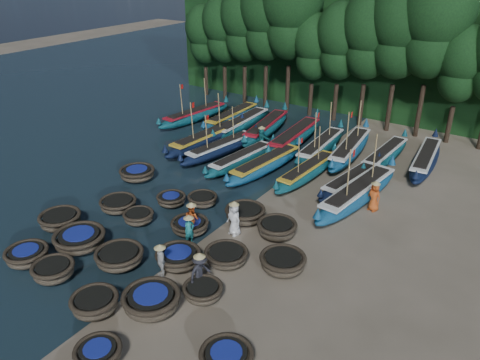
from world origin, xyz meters
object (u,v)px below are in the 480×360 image
Objects in this scene: coracle_14 at (203,291)px; fisherman_0 at (234,218)px; coracle_12 at (119,257)px; long_boat_5 at (266,164)px; fisherman_4 at (161,260)px; coracle_20 at (137,173)px; coracle_8 at (151,300)px; coracle_11 at (80,239)px; coracle_5 at (27,255)px; long_boat_13 at (295,136)px; coracle_24 at (277,228)px; coracle_13 at (178,257)px; long_boat_17 at (425,159)px; coracle_21 at (171,199)px; coracle_16 at (138,217)px; long_boat_6 at (308,171)px; fisherman_2 at (192,218)px; coracle_6 at (53,270)px; coracle_19 at (283,262)px; long_boat_7 at (352,180)px; long_boat_16 at (385,155)px; coracle_15 at (118,204)px; coracle_10 at (60,220)px; long_boat_2 at (207,138)px; long_boat_11 at (242,124)px; long_boat_9 at (195,115)px; long_boat_14 at (321,147)px; fisherman_3 at (200,271)px; coracle_23 at (245,213)px; coracle_9 at (226,358)px; long_boat_10 at (232,117)px; fisherman_5 at (262,137)px; long_boat_3 at (221,148)px; long_boat_15 at (350,148)px; coracle_7 at (95,303)px.

fisherman_0 is at bearing 109.96° from coracle_14.
coracle_12 is 0.34× the size of long_boat_5.
fisherman_0 is 1.14× the size of fisherman_4.
coracle_20 is at bearing -132.01° from long_boat_5.
coracle_11 is (-6.02, 1.28, -0.01)m from coracle_8.
long_boat_13 reaches higher than coracle_5.
coracle_11 reaches higher than coracle_24.
long_boat_17 is (6.45, 17.64, 0.12)m from coracle_13.
coracle_16 is at bearing -93.07° from coracle_21.
fisherman_2 is (-1.96, -9.10, 0.38)m from long_boat_6.
coracle_19 reaches higher than coracle_6.
long_boat_13 is at bearing 86.61° from coracle_6.
long_boat_16 is (0.43, 4.90, 0.03)m from long_boat_7.
coracle_19 is at bearing 2.16° from coracle_15.
coracle_10 is 7.01m from fisherman_2.
long_boat_5 is 1.06× the size of long_boat_6.
coracle_11 reaches higher than coracle_6.
long_boat_13 is at bearing 41.43° from long_boat_2.
long_boat_11 is at bearing 90.20° from long_boat_2.
long_boat_14 is (11.89, -0.46, 0.00)m from long_boat_9.
fisherman_2 is at bearing 134.27° from coracle_14.
long_boat_9 is 22.02m from fisherman_3.
long_boat_7 is 0.93× the size of long_boat_16.
coracle_11 is at bearing -176.60° from coracle_14.
coracle_23 reaches higher than coracle_20.
coracle_9 is 0.25× the size of long_boat_13.
coracle_23 is at bearing -53.44° from long_boat_10.
fisherman_0 reaches higher than long_boat_13.
coracle_24 is 12.80m from long_boat_13.
long_boat_11 is at bearing 95.78° from coracle_15.
coracle_6 is at bearing -91.56° from long_boat_5.
long_boat_13 is 5.06× the size of fisherman_5.
long_boat_13 is (3.35, 4.76, 0.08)m from long_boat_3.
long_boat_15 is (7.66, 4.89, 0.07)m from long_boat_3.
coracle_7 reaches higher than coracle_21.
long_boat_10 is at bearing 127.62° from coracle_23.
coracle_14 is 15.30m from long_boat_3.
coracle_5 is 0.27× the size of long_boat_15.
coracle_15 is at bearing -150.38° from fisherman_0.
fisherman_2 is (-0.92, -13.23, 0.33)m from long_boat_14.
long_boat_3 reaches higher than coracle_16.
coracle_16 is 1.03× the size of coracle_21.
fisherman_2 is at bearing -132.74° from fisherman_0.
fisherman_0 is at bearing 58.65° from coracle_6.
long_boat_13 is 1.09× the size of long_boat_17.
long_boat_17 is (2.49, 0.74, 0.04)m from long_boat_16.
fisherman_4 is (0.21, -16.75, 0.29)m from long_boat_14.
long_boat_5 is at bearing -86.02° from long_boat_13.
coracle_14 is 0.25× the size of long_boat_3.
coracle_5 is 1.23× the size of fisherman_3.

